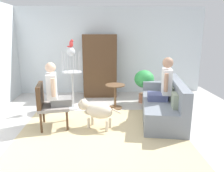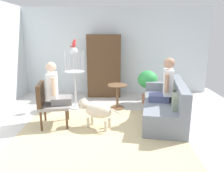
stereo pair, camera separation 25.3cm
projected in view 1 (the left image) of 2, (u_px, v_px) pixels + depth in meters
name	position (u px, v px, depth m)	size (l,w,h in m)	color
ground_plane	(111.00, 129.00, 4.29)	(6.58, 6.58, 0.00)	beige
back_wall	(107.00, 51.00, 6.70)	(5.95, 0.12, 2.61)	silver
area_rug	(101.00, 134.00, 4.06)	(3.11, 2.52, 0.01)	#C6B284
couch	(164.00, 105.00, 4.73)	(1.12, 2.02, 0.85)	slate
armchair	(48.00, 102.00, 4.25)	(0.67, 0.69, 0.89)	#4C331E
person_on_couch	(164.00, 83.00, 4.59)	(0.54, 0.53, 0.92)	#49517D
person_on_armchair	(55.00, 89.00, 4.22)	(0.51, 0.52, 0.85)	slate
round_end_table	(115.00, 95.00, 5.36)	(0.48, 0.48, 0.61)	brown
dog	(97.00, 110.00, 4.24)	(0.84, 0.49, 0.59)	beige
bird_cage_stand	(72.00, 73.00, 5.23)	(0.48, 0.48, 1.51)	silver
parrot	(71.00, 44.00, 5.07)	(0.17, 0.10, 0.19)	red
potted_plant	(144.00, 81.00, 5.79)	(0.52, 0.52, 0.88)	#996047
armoire_cabinet	(100.00, 66.00, 6.38)	(0.96, 0.56, 1.81)	#4C331E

